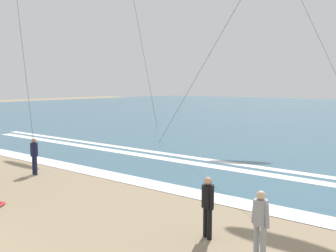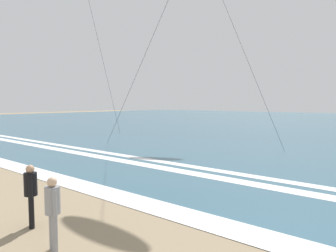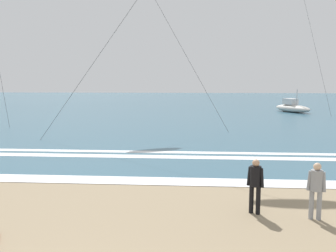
{
  "view_description": "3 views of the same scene",
  "coord_description": "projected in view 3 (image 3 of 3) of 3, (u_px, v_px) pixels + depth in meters",
  "views": [
    {
      "loc": [
        9.31,
        -2.17,
        3.95
      ],
      "look_at": [
        -1.99,
        12.04,
        1.95
      ],
      "focal_mm": 41.28,
      "sensor_mm": 36.0,
      "label": 1
    },
    {
      "loc": [
        11.69,
        2.23,
        3.17
      ],
      "look_at": [
        1.46,
        14.63,
        1.92
      ],
      "focal_mm": 33.21,
      "sensor_mm": 36.0,
      "label": 2
    },
    {
      "loc": [
        2.39,
        -4.29,
        3.86
      ],
      "look_at": [
        1.14,
        13.05,
        1.6
      ],
      "focal_mm": 38.74,
      "sensor_mm": 36.0,
      "label": 3
    }
  ],
  "objects": [
    {
      "name": "wave_foam_outer_break",
      "position": [
        143.0,
        152.0,
        19.29
      ],
      "size": [
        39.91,
        0.58,
        0.01
      ],
      "primitive_type": "cube",
      "color": "white",
      "rests_on": "ocean_surface"
    },
    {
      "name": "surfer_right_near",
      "position": [
        255.0,
        181.0,
        10.35
      ],
      "size": [
        0.49,
        0.32,
        1.6
      ],
      "color": "black",
      "rests_on": "ground"
    },
    {
      "name": "offshore_boat",
      "position": [
        292.0,
        108.0,
        42.42
      ],
      "size": [
        4.03,
        5.37,
        2.7
      ],
      "color": "beige",
      "rests_on": "ground"
    },
    {
      "name": "ocean_surface",
      "position": [
        179.0,
        103.0,
        57.94
      ],
      "size": [
        140.0,
        90.0,
        0.01
      ],
      "primitive_type": "cube",
      "color": "#386075",
      "rests_on": "ground"
    },
    {
      "name": "surfer_mid_group",
      "position": [
        316.0,
        186.0,
        9.91
      ],
      "size": [
        0.51,
        0.32,
        1.6
      ],
      "color": "gray",
      "rests_on": "ground"
    },
    {
      "name": "wave_foam_shoreline",
      "position": [
        130.0,
        180.0,
        13.83
      ],
      "size": [
        53.78,
        1.08,
        0.01
      ],
      "primitive_type": "cube",
      "color": "white",
      "rests_on": "ocean_surface"
    },
    {
      "name": "wave_foam_mid_break",
      "position": [
        136.0,
        156.0,
        18.15
      ],
      "size": [
        37.68,
        0.75,
        0.01
      ],
      "primitive_type": "cube",
      "color": "white",
      "rests_on": "ocean_surface"
    }
  ]
}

